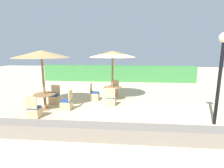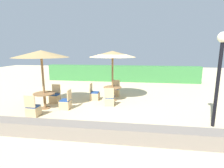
# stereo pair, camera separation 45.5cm
# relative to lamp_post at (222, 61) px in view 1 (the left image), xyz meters

# --- Properties ---
(ground_plane) EXTENTS (40.00, 40.00, 0.00)m
(ground_plane) POSITION_rel_lamp_post_xyz_m (-4.10, 2.20, -2.35)
(ground_plane) COLOR beige
(hedge_row) EXTENTS (13.00, 0.70, 1.38)m
(hedge_row) POSITION_rel_lamp_post_xyz_m (-4.10, 8.60, -1.66)
(hedge_row) COLOR #387A3D
(hedge_row) RESTS_ON ground_plane
(stone_border) EXTENTS (10.00, 0.56, 0.46)m
(stone_border) POSITION_rel_lamp_post_xyz_m (-4.10, -1.49, -2.12)
(stone_border) COLOR slate
(stone_border) RESTS_ON ground_plane
(lamp_post) EXTENTS (0.36, 0.36, 3.32)m
(lamp_post) POSITION_rel_lamp_post_xyz_m (0.00, 0.00, 0.00)
(lamp_post) COLOR black
(lamp_post) RESTS_ON ground_plane
(parasol_front_left) EXTENTS (2.49, 2.49, 2.71)m
(parasol_front_left) POSITION_rel_lamp_post_xyz_m (-7.05, 0.99, 0.18)
(parasol_front_left) COLOR olive
(parasol_front_left) RESTS_ON ground_plane
(round_table_front_left) EXTENTS (0.99, 0.99, 0.74)m
(round_table_front_left) POSITION_rel_lamp_post_xyz_m (-7.05, 0.99, -1.78)
(round_table_front_left) COLOR olive
(round_table_front_left) RESTS_ON ground_plane
(patio_chair_front_left_north) EXTENTS (0.46, 0.46, 0.93)m
(patio_chair_front_left_north) POSITION_rel_lamp_post_xyz_m (-7.01, 1.95, -2.09)
(patio_chair_front_left_north) COLOR tan
(patio_chair_front_left_north) RESTS_ON ground_plane
(patio_chair_front_left_south) EXTENTS (0.46, 0.46, 0.93)m
(patio_chair_front_left_south) POSITION_rel_lamp_post_xyz_m (-7.02, -0.02, -2.09)
(patio_chair_front_left_south) COLOR tan
(patio_chair_front_left_south) RESTS_ON ground_plane
(patio_chair_front_left_east) EXTENTS (0.46, 0.46, 0.93)m
(patio_chair_front_left_east) POSITION_rel_lamp_post_xyz_m (-6.04, 1.03, -2.09)
(patio_chair_front_left_east) COLOR tan
(patio_chair_front_left_east) RESTS_ON ground_plane
(parasol_center) EXTENTS (2.45, 2.45, 2.67)m
(parasol_center) POSITION_rel_lamp_post_xyz_m (-4.07, 2.75, 0.14)
(parasol_center) COLOR olive
(parasol_center) RESTS_ON ground_plane
(round_table_center) EXTENTS (0.97, 0.97, 0.75)m
(round_table_center) POSITION_rel_lamp_post_xyz_m (-4.07, 2.75, -1.78)
(round_table_center) COLOR olive
(round_table_center) RESTS_ON ground_plane
(patio_chair_center_west) EXTENTS (0.46, 0.46, 0.93)m
(patio_chair_center_west) POSITION_rel_lamp_post_xyz_m (-5.06, 2.69, -2.09)
(patio_chair_center_west) COLOR tan
(patio_chair_center_west) RESTS_ON ground_plane
(patio_chair_center_north) EXTENTS (0.46, 0.46, 0.93)m
(patio_chair_center_north) POSITION_rel_lamp_post_xyz_m (-4.02, 3.75, -2.09)
(patio_chair_center_north) COLOR tan
(patio_chair_center_north) RESTS_ON ground_plane
(patio_chair_center_south) EXTENTS (0.46, 0.46, 0.93)m
(patio_chair_center_south) POSITION_rel_lamp_post_xyz_m (-4.08, 1.83, -2.09)
(patio_chair_center_south) COLOR tan
(patio_chair_center_south) RESTS_ON ground_plane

